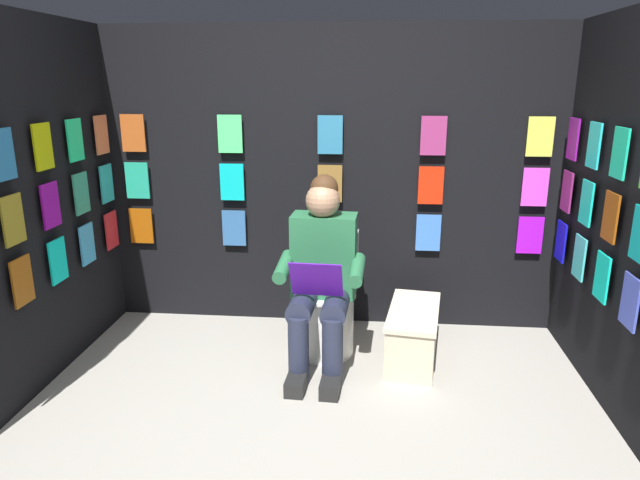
% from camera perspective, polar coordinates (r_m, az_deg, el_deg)
% --- Properties ---
extents(ground_plane, '(30.00, 30.00, 0.00)m').
position_cam_1_polar(ground_plane, '(2.79, -2.09, -22.84)').
color(ground_plane, '#9E998E').
extents(display_wall_back, '(3.28, 0.14, 2.11)m').
position_cam_1_polar(display_wall_back, '(4.05, 1.09, 6.03)').
color(display_wall_back, black).
rests_on(display_wall_back, ground).
extents(display_wall_left, '(0.14, 1.77, 2.11)m').
position_cam_1_polar(display_wall_left, '(3.39, 28.49, 2.18)').
color(display_wall_left, black).
rests_on(display_wall_left, ground).
extents(display_wall_right, '(0.14, 1.77, 2.11)m').
position_cam_1_polar(display_wall_right, '(3.67, -26.59, 3.33)').
color(display_wall_right, black).
rests_on(display_wall_right, ground).
extents(toilet, '(0.41, 0.56, 0.77)m').
position_cam_1_polar(toilet, '(3.76, 0.61, -6.24)').
color(toilet, white).
rests_on(toilet, ground).
extents(person_reading, '(0.54, 0.70, 1.19)m').
position_cam_1_polar(person_reading, '(3.46, 0.16, -3.44)').
color(person_reading, '#286B42').
rests_on(person_reading, ground).
extents(comic_longbox_near, '(0.40, 0.71, 0.35)m').
position_cam_1_polar(comic_longbox_near, '(3.72, 9.31, -9.33)').
color(comic_longbox_near, beige).
rests_on(comic_longbox_near, ground).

